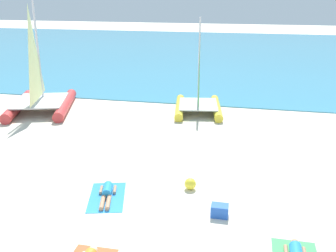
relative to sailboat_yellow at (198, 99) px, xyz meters
name	(u,v)px	position (x,y,z in m)	size (l,w,h in m)	color
ground_plane	(185,122)	(-0.41, -1.73, -0.74)	(120.00, 120.00, 0.00)	beige
ocean_water	(222,53)	(-0.41, 21.25, -0.71)	(120.00, 40.00, 0.05)	teal
sailboat_yellow	(198,99)	(0.00, 0.00, 0.00)	(2.98, 4.13, 4.96)	yellow
sailboat_red	(40,94)	(-8.39, -1.51, 0.20)	(4.37, 5.52, 6.30)	#CC3838
towel_center_left	(107,197)	(-1.60, -9.65, -0.73)	(1.10, 1.90, 0.01)	#338CD8
sunbather_center_left	(107,192)	(-1.62, -9.58, -0.61)	(0.78, 1.55, 0.30)	#268CCC
beach_ball	(190,184)	(0.91, -8.57, -0.55)	(0.38, 0.38, 0.38)	yellow
cooler_box	(220,211)	(2.00, -10.00, -0.56)	(0.50, 0.36, 0.36)	blue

